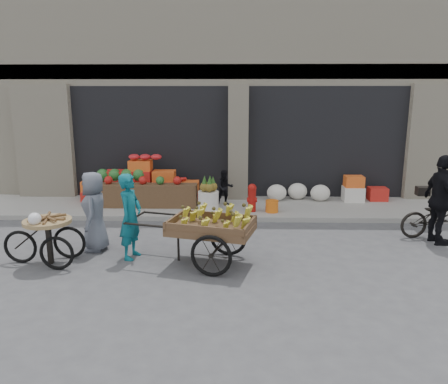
{
  "coord_description": "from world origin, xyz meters",
  "views": [
    {
      "loc": [
        -0.06,
        -7.09,
        3.06
      ],
      "look_at": [
        -0.29,
        1.44,
        1.1
      ],
      "focal_mm": 35.0,
      "sensor_mm": 36.0,
      "label": 1
    }
  ],
  "objects_px": {
    "fire_hydrant": "(252,197)",
    "cyclist": "(441,200)",
    "pineapple_bin": "(208,201)",
    "vendor_woman": "(130,216)",
    "vendor_grey": "(94,211)",
    "orange_bucket": "(272,206)",
    "banana_cart": "(208,224)",
    "bicycle": "(439,217)",
    "seated_person": "(225,188)",
    "tricycle_cart": "(48,234)"
  },
  "relations": [
    {
      "from": "pineapple_bin",
      "to": "fire_hydrant",
      "type": "xyz_separation_m",
      "value": [
        1.1,
        -0.05,
        0.13
      ]
    },
    {
      "from": "orange_bucket",
      "to": "bicycle",
      "type": "xyz_separation_m",
      "value": [
        3.46,
        -1.49,
        0.18
      ]
    },
    {
      "from": "tricycle_cart",
      "to": "cyclist",
      "type": "bearing_deg",
      "value": 11.31
    },
    {
      "from": "seated_person",
      "to": "vendor_grey",
      "type": "relative_size",
      "value": 0.59
    },
    {
      "from": "orange_bucket",
      "to": "seated_person",
      "type": "distance_m",
      "value": 1.42
    },
    {
      "from": "banana_cart",
      "to": "seated_person",
      "type": "bearing_deg",
      "value": 101.97
    },
    {
      "from": "orange_bucket",
      "to": "bicycle",
      "type": "distance_m",
      "value": 3.77
    },
    {
      "from": "seated_person",
      "to": "vendor_grey",
      "type": "xyz_separation_m",
      "value": [
        -2.47,
        -3.16,
        0.2
      ]
    },
    {
      "from": "bicycle",
      "to": "cyclist",
      "type": "distance_m",
      "value": 0.65
    },
    {
      "from": "banana_cart",
      "to": "vendor_grey",
      "type": "xyz_separation_m",
      "value": [
        -2.28,
        0.68,
        0.03
      ]
    },
    {
      "from": "seated_person",
      "to": "vendor_woman",
      "type": "distance_m",
      "value": 3.93
    },
    {
      "from": "orange_bucket",
      "to": "seated_person",
      "type": "bearing_deg",
      "value": 149.74
    },
    {
      "from": "fire_hydrant",
      "to": "tricycle_cart",
      "type": "xyz_separation_m",
      "value": [
        -3.79,
        -3.25,
        0.06
      ]
    },
    {
      "from": "orange_bucket",
      "to": "cyclist",
      "type": "relative_size",
      "value": 0.17
    },
    {
      "from": "fire_hydrant",
      "to": "cyclist",
      "type": "xyz_separation_m",
      "value": [
        3.76,
        -1.94,
        0.42
      ]
    },
    {
      "from": "vendor_woman",
      "to": "vendor_grey",
      "type": "relative_size",
      "value": 1.03
    },
    {
      "from": "vendor_woman",
      "to": "pineapple_bin",
      "type": "bearing_deg",
      "value": -10.9
    },
    {
      "from": "vendor_woman",
      "to": "bicycle",
      "type": "height_order",
      "value": "vendor_woman"
    },
    {
      "from": "pineapple_bin",
      "to": "vendor_woman",
      "type": "relative_size",
      "value": 0.32
    },
    {
      "from": "bicycle",
      "to": "tricycle_cart",
      "type": "bearing_deg",
      "value": 95.71
    },
    {
      "from": "orange_bucket",
      "to": "vendor_woman",
      "type": "bearing_deg",
      "value": -135.06
    },
    {
      "from": "orange_bucket",
      "to": "banana_cart",
      "type": "height_order",
      "value": "banana_cart"
    },
    {
      "from": "orange_bucket",
      "to": "tricycle_cart",
      "type": "distance_m",
      "value": 5.35
    },
    {
      "from": "pineapple_bin",
      "to": "seated_person",
      "type": "bearing_deg",
      "value": 56.31
    },
    {
      "from": "pineapple_bin",
      "to": "bicycle",
      "type": "relative_size",
      "value": 0.3
    },
    {
      "from": "vendor_grey",
      "to": "orange_bucket",
      "type": "bearing_deg",
      "value": 116.42
    },
    {
      "from": "orange_bucket",
      "to": "fire_hydrant",
      "type": "bearing_deg",
      "value": 174.29
    },
    {
      "from": "tricycle_cart",
      "to": "vendor_grey",
      "type": "height_order",
      "value": "vendor_grey"
    },
    {
      "from": "pineapple_bin",
      "to": "cyclist",
      "type": "distance_m",
      "value": 5.28
    },
    {
      "from": "orange_bucket",
      "to": "pineapple_bin",
      "type": "bearing_deg",
      "value": 176.42
    },
    {
      "from": "banana_cart",
      "to": "orange_bucket",
      "type": "bearing_deg",
      "value": 80.87
    },
    {
      "from": "vendor_woman",
      "to": "fire_hydrant",
      "type": "bearing_deg",
      "value": -26.89
    },
    {
      "from": "vendor_grey",
      "to": "bicycle",
      "type": "height_order",
      "value": "vendor_grey"
    },
    {
      "from": "vendor_grey",
      "to": "cyclist",
      "type": "height_order",
      "value": "cyclist"
    },
    {
      "from": "orange_bucket",
      "to": "tricycle_cart",
      "type": "bearing_deg",
      "value": -143.29
    },
    {
      "from": "fire_hydrant",
      "to": "vendor_woman",
      "type": "relative_size",
      "value": 0.44
    },
    {
      "from": "banana_cart",
      "to": "vendor_grey",
      "type": "bearing_deg",
      "value": 178.32
    },
    {
      "from": "banana_cart",
      "to": "vendor_grey",
      "type": "height_order",
      "value": "vendor_grey"
    },
    {
      "from": "vendor_grey",
      "to": "pineapple_bin",
      "type": "bearing_deg",
      "value": 133.64
    },
    {
      "from": "seated_person",
      "to": "bicycle",
      "type": "relative_size",
      "value": 0.54
    },
    {
      "from": "orange_bucket",
      "to": "vendor_grey",
      "type": "distance_m",
      "value": 4.44
    },
    {
      "from": "fire_hydrant",
      "to": "seated_person",
      "type": "height_order",
      "value": "seated_person"
    },
    {
      "from": "cyclist",
      "to": "bicycle",
      "type": "bearing_deg",
      "value": -33.28
    },
    {
      "from": "bicycle",
      "to": "cyclist",
      "type": "xyz_separation_m",
      "value": [
        -0.2,
        -0.4,
        0.47
      ]
    },
    {
      "from": "pineapple_bin",
      "to": "seated_person",
      "type": "distance_m",
      "value": 0.75
    },
    {
      "from": "fire_hydrant",
      "to": "seated_person",
      "type": "bearing_deg",
      "value": 137.12
    },
    {
      "from": "cyclist",
      "to": "orange_bucket",
      "type": "bearing_deg",
      "value": 53.18
    },
    {
      "from": "fire_hydrant",
      "to": "seated_person",
      "type": "relative_size",
      "value": 0.76
    },
    {
      "from": "tricycle_cart",
      "to": "bicycle",
      "type": "height_order",
      "value": "tricycle_cart"
    },
    {
      "from": "tricycle_cart",
      "to": "vendor_grey",
      "type": "relative_size",
      "value": 0.91
    }
  ]
}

